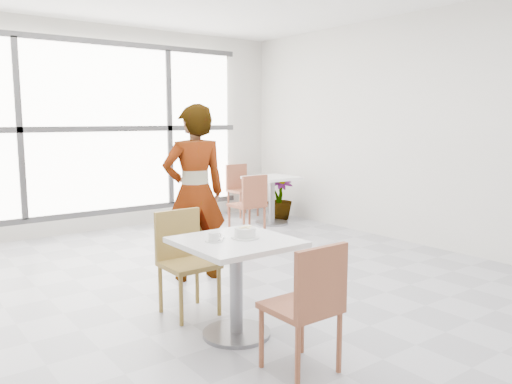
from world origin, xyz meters
TOP-DOWN VIEW (x-y plane):
  - floor at (0.00, 0.00)m, footprint 7.00×7.00m
  - wall_back at (0.00, 3.50)m, footprint 6.00×0.00m
  - wall_right at (3.00, 0.00)m, footprint 0.00×7.00m
  - window at (0.00, 3.44)m, footprint 4.60×0.07m
  - main_table at (-0.58, -0.81)m, footprint 0.80×0.80m
  - chair_near at (-0.55, -1.59)m, footprint 0.42×0.42m
  - chair_far at (-0.64, -0.13)m, footprint 0.42×0.42m
  - oatmeal_bowl at (-0.49, -0.82)m, footprint 0.21×0.21m
  - coffee_cup at (-0.74, -0.76)m, footprint 0.16×0.13m
  - person at (-0.10, 0.60)m, footprint 0.73×0.56m
  - bg_table_right at (2.29, 2.31)m, footprint 0.70×0.70m
  - bg_chair_right_near at (1.51, 1.83)m, footprint 0.42×0.42m
  - bg_chair_right_far at (2.32, 3.22)m, footprint 0.42×0.42m
  - plant_right at (2.62, 2.52)m, footprint 0.54×0.54m

SIDE VIEW (x-z plane):
  - floor at x=0.00m, z-range 0.00..0.00m
  - plant_right at x=2.62m, z-range 0.00..0.74m
  - bg_table_right at x=2.29m, z-range 0.11..0.86m
  - chair_near at x=-0.55m, z-range 0.07..0.94m
  - chair_far at x=-0.64m, z-range 0.07..0.94m
  - bg_chair_right_near at x=1.51m, z-range 0.07..0.94m
  - bg_chair_right_far at x=2.32m, z-range 0.07..0.94m
  - main_table at x=-0.58m, z-range 0.15..0.90m
  - coffee_cup at x=-0.74m, z-range 0.75..0.81m
  - oatmeal_bowl at x=-0.49m, z-range 0.75..0.84m
  - person at x=-0.10m, z-range 0.00..1.79m
  - window at x=0.00m, z-range 0.24..2.76m
  - wall_back at x=0.00m, z-range -1.50..4.50m
  - wall_right at x=3.00m, z-range -2.00..5.00m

